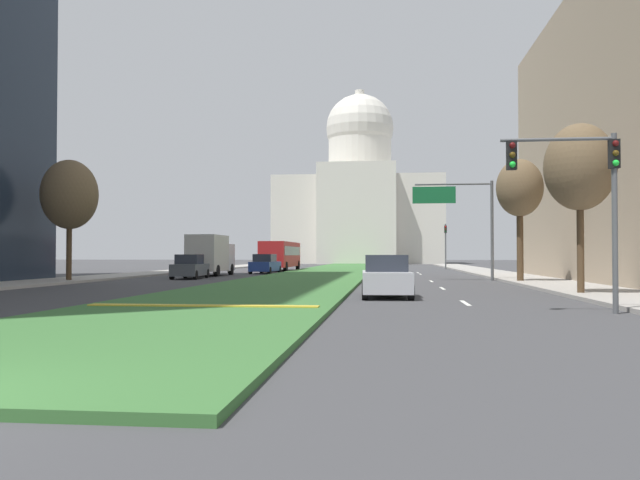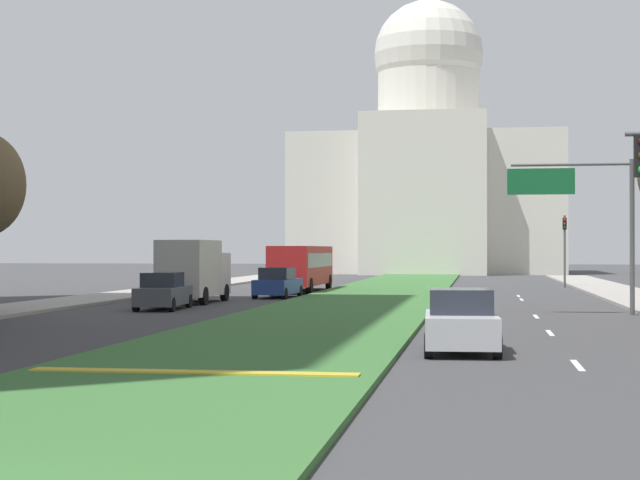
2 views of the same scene
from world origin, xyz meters
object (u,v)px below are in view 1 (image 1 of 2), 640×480
Objects in this scene: traffic_light_near_right at (584,182)px; overhead_guide_sign at (462,210)px; capitol_building at (360,202)px; box_truck_delivery at (210,255)px; traffic_light_far_right at (446,240)px; city_bus at (281,254)px; street_tree_right_near at (580,168)px; street_tree_right_mid at (520,189)px; sedan_distant at (265,264)px; street_tree_left_mid at (70,195)px; sedan_midblock at (190,267)px; sedan_lead_stopped at (386,277)px.

traffic_light_near_right is 23.21m from overhead_guide_sign.
capitol_building is 5.20× the size of box_truck_delivery.
overhead_guide_sign reaches higher than traffic_light_far_right.
street_tree_right_near is at bearing -63.29° from city_bus.
street_tree_right_mid is 25.60m from sedan_distant.
street_tree_right_mid reaches higher than traffic_light_near_right.
overhead_guide_sign is at bearing -20.03° from box_truck_delivery.
overhead_guide_sign is at bearing -82.51° from capitol_building.
street_tree_left_mid is (-25.81, -37.55, 2.00)m from traffic_light_far_right.
capitol_building is 79.09m from sedan_midblock.
street_tree_right_mid is (2.93, -3.62, 0.93)m from overhead_guide_sign.
capitol_building is 6.40× the size of traffic_light_near_right.
sedan_lead_stopped is (19.23, -11.33, -4.53)m from street_tree_left_mid.
street_tree_right_near is 1.48× the size of sedan_distant.
sedan_distant is at bearing 137.82° from street_tree_right_mid.
street_tree_right_mid is at bearing -25.72° from box_truck_delivery.
overhead_guide_sign is at bearing 92.10° from traffic_light_near_right.
street_tree_right_near reaches higher than traffic_light_far_right.
street_tree_left_mid is 1.57× the size of sedan_distant.
traffic_light_near_right is 0.70× the size of street_tree_left_mid.
sedan_midblock is at bearing -103.03° from sedan_distant.
traffic_light_near_right reaches higher than city_bus.
capitol_building reaches higher than box_truck_delivery.
traffic_light_far_right is 20.27m from city_bus.
capitol_building is at bearing 104.46° from traffic_light_far_right.
capitol_building reaches higher than sedan_lead_stopped.
street_tree_right_mid is 1.68× the size of sedan_midblock.
sedan_distant is (-18.69, 28.68, -4.42)m from street_tree_right_near.
overhead_guide_sign is 0.59× the size of city_bus.
street_tree_left_mid is at bearing 149.49° from sedan_lead_stopped.
sedan_lead_stopped is 0.97× the size of sedan_midblock.
traffic_light_near_right and traffic_light_far_right have the same top height.
traffic_light_far_right is 0.70× the size of street_tree_left_mid.
street_tree_right_near is 9.15m from sedan_lead_stopped.
traffic_light_far_right is 1.22× the size of sedan_lead_stopped.
city_bus is (-18.80, 37.36, -3.46)m from street_tree_right_near.
street_tree_right_mid reaches higher than box_truck_delivery.
sedan_lead_stopped is (-7.82, -13.23, -4.77)m from street_tree_right_mid.
overhead_guide_sign reaches higher than sedan_midblock.
overhead_guide_sign reaches higher than box_truck_delivery.
box_truck_delivery is (-8.50, -71.88, -9.92)m from capitol_building.
street_tree_left_mid is 1.70× the size of sedan_midblock.
traffic_light_far_right is at bearing 50.76° from box_truck_delivery.
street_tree_right_mid reaches higher than sedan_midblock.
capitol_building is 6.40× the size of traffic_light_far_right.
capitol_building is 7.60× the size of sedan_midblock.
sedan_midblock is (-18.59, 0.84, -3.83)m from overhead_guide_sign.
box_truck_delivery is at bearing -116.18° from sedan_distant.
street_tree_left_mid is at bearing -106.80° from city_bus.
city_bus is (3.04, 15.08, 0.09)m from box_truck_delivery.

